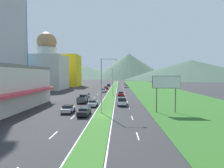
% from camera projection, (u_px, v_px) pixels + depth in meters
% --- Properties ---
extents(ground_plane, '(600.00, 600.00, 0.00)m').
position_uv_depth(ground_plane, '(103.00, 116.00, 33.01)').
color(ground_plane, '#2D2D30').
extents(grass_median, '(3.20, 240.00, 0.06)m').
position_uv_depth(grass_median, '(113.00, 89.00, 92.89)').
color(grass_median, '#387028').
rests_on(grass_median, ground_plane).
extents(grass_verge_right, '(24.00, 240.00, 0.06)m').
position_uv_depth(grass_verge_right, '(155.00, 89.00, 92.11)').
color(grass_verge_right, '#2D6023').
rests_on(grass_verge_right, ground_plane).
extents(lane_dash_left_1, '(0.16, 2.80, 0.01)m').
position_uv_depth(lane_dash_left_1, '(53.00, 135.00, 22.49)').
color(lane_dash_left_1, silver).
rests_on(lane_dash_left_1, ground_plane).
extents(lane_dash_left_2, '(0.16, 2.80, 0.01)m').
position_uv_depth(lane_dash_left_2, '(73.00, 117.00, 31.74)').
color(lane_dash_left_2, silver).
rests_on(lane_dash_left_2, ground_plane).
extents(lane_dash_left_3, '(0.16, 2.80, 0.01)m').
position_uv_depth(lane_dash_left_3, '(83.00, 108.00, 40.98)').
color(lane_dash_left_3, silver).
rests_on(lane_dash_left_3, ground_plane).
extents(lane_dash_left_4, '(0.16, 2.80, 0.01)m').
position_uv_depth(lane_dash_left_4, '(90.00, 102.00, 50.23)').
color(lane_dash_left_4, silver).
rests_on(lane_dash_left_4, ground_plane).
extents(lane_dash_left_5, '(0.16, 2.80, 0.01)m').
position_uv_depth(lane_dash_left_5, '(94.00, 97.00, 59.48)').
color(lane_dash_left_5, silver).
rests_on(lane_dash_left_5, ground_plane).
extents(lane_dash_left_6, '(0.16, 2.80, 0.01)m').
position_uv_depth(lane_dash_left_6, '(98.00, 94.00, 68.72)').
color(lane_dash_left_6, silver).
rests_on(lane_dash_left_6, ground_plane).
extents(lane_dash_left_7, '(0.16, 2.80, 0.01)m').
position_uv_depth(lane_dash_left_7, '(100.00, 92.00, 77.97)').
color(lane_dash_left_7, silver).
rests_on(lane_dash_left_7, ground_plane).
extents(lane_dash_left_8, '(0.16, 2.80, 0.01)m').
position_uv_depth(lane_dash_left_8, '(102.00, 90.00, 87.21)').
color(lane_dash_left_8, silver).
rests_on(lane_dash_left_8, ground_plane).
extents(lane_dash_left_9, '(0.16, 2.80, 0.01)m').
position_uv_depth(lane_dash_left_9, '(104.00, 89.00, 96.46)').
color(lane_dash_left_9, silver).
rests_on(lane_dash_left_9, ground_plane).
extents(lane_dash_left_10, '(0.16, 2.80, 0.01)m').
position_uv_depth(lane_dash_left_10, '(105.00, 87.00, 105.70)').
color(lane_dash_left_10, silver).
rests_on(lane_dash_left_10, ground_plane).
extents(lane_dash_left_11, '(0.16, 2.80, 0.01)m').
position_uv_depth(lane_dash_left_11, '(106.00, 86.00, 114.95)').
color(lane_dash_left_11, silver).
rests_on(lane_dash_left_11, ground_plane).
extents(lane_dash_left_12, '(0.16, 2.80, 0.01)m').
position_uv_depth(lane_dash_left_12, '(107.00, 85.00, 124.19)').
color(lane_dash_left_12, silver).
rests_on(lane_dash_left_12, ground_plane).
extents(lane_dash_left_13, '(0.16, 2.80, 0.01)m').
position_uv_depth(lane_dash_left_13, '(108.00, 85.00, 133.44)').
color(lane_dash_left_13, silver).
rests_on(lane_dash_left_13, ground_plane).
extents(lane_dash_right_1, '(0.16, 2.80, 0.01)m').
position_uv_depth(lane_dash_right_1, '(138.00, 136.00, 22.10)').
color(lane_dash_right_1, silver).
rests_on(lane_dash_right_1, ground_plane).
extents(lane_dash_right_2, '(0.16, 2.80, 0.01)m').
position_uv_depth(lane_dash_right_2, '(132.00, 118.00, 31.35)').
color(lane_dash_right_2, silver).
rests_on(lane_dash_right_2, ground_plane).
extents(lane_dash_right_3, '(0.16, 2.80, 0.01)m').
position_uv_depth(lane_dash_right_3, '(129.00, 108.00, 40.60)').
color(lane_dash_right_3, silver).
rests_on(lane_dash_right_3, ground_plane).
extents(lane_dash_right_4, '(0.16, 2.80, 0.01)m').
position_uv_depth(lane_dash_right_4, '(127.00, 102.00, 49.84)').
color(lane_dash_right_4, silver).
rests_on(lane_dash_right_4, ground_plane).
extents(lane_dash_right_5, '(0.16, 2.80, 0.01)m').
position_uv_depth(lane_dash_right_5, '(126.00, 98.00, 59.09)').
color(lane_dash_right_5, silver).
rests_on(lane_dash_right_5, ground_plane).
extents(lane_dash_right_6, '(0.16, 2.80, 0.01)m').
position_uv_depth(lane_dash_right_6, '(125.00, 94.00, 68.33)').
color(lane_dash_right_6, silver).
rests_on(lane_dash_right_6, ground_plane).
extents(lane_dash_right_7, '(0.16, 2.80, 0.01)m').
position_uv_depth(lane_dash_right_7, '(124.00, 92.00, 77.58)').
color(lane_dash_right_7, silver).
rests_on(lane_dash_right_7, ground_plane).
extents(lane_dash_right_8, '(0.16, 2.80, 0.01)m').
position_uv_depth(lane_dash_right_8, '(124.00, 90.00, 86.82)').
color(lane_dash_right_8, silver).
rests_on(lane_dash_right_8, ground_plane).
extents(lane_dash_right_9, '(0.16, 2.80, 0.01)m').
position_uv_depth(lane_dash_right_9, '(123.00, 89.00, 96.07)').
color(lane_dash_right_9, silver).
rests_on(lane_dash_right_9, ground_plane).
extents(lane_dash_right_10, '(0.16, 2.80, 0.01)m').
position_uv_depth(lane_dash_right_10, '(123.00, 87.00, 105.31)').
color(lane_dash_right_10, silver).
rests_on(lane_dash_right_10, ground_plane).
extents(lane_dash_right_11, '(0.16, 2.80, 0.01)m').
position_uv_depth(lane_dash_right_11, '(123.00, 86.00, 114.56)').
color(lane_dash_right_11, silver).
rests_on(lane_dash_right_11, ground_plane).
extents(lane_dash_right_12, '(0.16, 2.80, 0.01)m').
position_uv_depth(lane_dash_right_12, '(122.00, 85.00, 123.81)').
color(lane_dash_right_12, silver).
rests_on(lane_dash_right_12, ground_plane).
extents(lane_dash_right_13, '(0.16, 2.80, 0.01)m').
position_uv_depth(lane_dash_right_13, '(122.00, 85.00, 133.05)').
color(lane_dash_right_13, silver).
rests_on(lane_dash_right_13, ground_plane).
extents(edge_line_median_left, '(0.16, 240.00, 0.01)m').
position_uv_depth(edge_line_median_left, '(110.00, 89.00, 92.96)').
color(edge_line_median_left, silver).
rests_on(edge_line_median_left, ground_plane).
extents(edge_line_median_right, '(0.16, 240.00, 0.01)m').
position_uv_depth(edge_line_median_right, '(117.00, 89.00, 92.82)').
color(edge_line_median_right, silver).
rests_on(edge_line_median_right, ground_plane).
extents(domed_building, '(17.17, 17.17, 28.06)m').
position_uv_depth(domed_building, '(47.00, 67.00, 91.61)').
color(domed_building, beige).
rests_on(domed_building, ground_plane).
extents(midrise_colored, '(15.53, 15.53, 19.49)m').
position_uv_depth(midrise_colored, '(67.00, 71.00, 115.83)').
color(midrise_colored, yellow).
rests_on(midrise_colored, ground_plane).
extents(hill_far_left, '(133.78, 133.78, 22.60)m').
position_uv_depth(hill_far_left, '(86.00, 72.00, 328.93)').
color(hill_far_left, '#516B56').
rests_on(hill_far_left, ground_plane).
extents(hill_far_center, '(131.26, 131.26, 43.21)m').
position_uv_depth(hill_far_center, '(129.00, 66.00, 316.26)').
color(hill_far_center, '#516B56').
rests_on(hill_far_center, ground_plane).
extents(hill_far_right, '(204.72, 204.72, 28.76)m').
position_uv_depth(hill_far_right, '(191.00, 70.00, 273.27)').
color(hill_far_right, '#3D5647').
rests_on(hill_far_right, ground_plane).
extents(street_lamp_near, '(3.22, 0.46, 10.39)m').
position_uv_depth(street_lamp_near, '(103.00, 82.00, 34.86)').
color(street_lamp_near, '#99999E').
rests_on(street_lamp_near, ground_plane).
extents(street_lamp_mid, '(2.65, 0.39, 9.37)m').
position_uv_depth(street_lamp_mid, '(112.00, 80.00, 64.51)').
color(street_lamp_mid, '#99999E').
rests_on(street_lamp_mid, ground_plane).
extents(billboard_roadside, '(5.32, 0.28, 7.10)m').
position_uv_depth(billboard_roadside, '(166.00, 84.00, 35.38)').
color(billboard_roadside, '#4C4C51').
rests_on(billboard_roadside, ground_plane).
extents(car_0, '(1.92, 4.74, 1.46)m').
position_uv_depth(car_0, '(84.00, 111.00, 33.09)').
color(car_0, black).
rests_on(car_0, ground_plane).
extents(car_1, '(2.03, 4.62, 1.45)m').
position_uv_depth(car_1, '(106.00, 88.00, 92.25)').
color(car_1, maroon).
rests_on(car_1, ground_plane).
extents(car_2, '(2.04, 4.78, 1.52)m').
position_uv_depth(car_2, '(126.00, 86.00, 105.11)').
color(car_2, silver).
rests_on(car_2, ground_plane).
extents(car_3, '(1.99, 4.76, 1.48)m').
position_uv_depth(car_3, '(109.00, 85.00, 115.72)').
color(car_3, navy).
rests_on(car_3, ground_plane).
extents(car_4, '(1.94, 4.66, 1.44)m').
position_uv_depth(car_4, '(125.00, 84.00, 131.06)').
color(car_4, silver).
rests_on(car_4, ground_plane).
extents(car_5, '(1.99, 4.51, 1.49)m').
position_uv_depth(car_5, '(121.00, 94.00, 63.15)').
color(car_5, maroon).
rests_on(car_5, ground_plane).
extents(car_6, '(1.88, 4.79, 1.49)m').
position_uv_depth(car_6, '(104.00, 90.00, 77.73)').
color(car_6, silver).
rests_on(car_6, ground_plane).
extents(car_7, '(2.03, 4.08, 1.51)m').
position_uv_depth(car_7, '(68.00, 109.00, 35.58)').
color(car_7, '#B2B2B7').
rests_on(car_7, ground_plane).
extents(car_8, '(1.95, 4.78, 1.48)m').
position_uv_depth(car_8, '(93.00, 103.00, 42.94)').
color(car_8, '#B2B2B7').
rests_on(car_8, ground_plane).
extents(pickup_truck_0, '(2.18, 5.40, 2.00)m').
position_uv_depth(pickup_truck_0, '(83.00, 99.00, 48.60)').
color(pickup_truck_0, '#515459').
rests_on(pickup_truck_0, ground_plane).
extents(pickup_truck_1, '(2.18, 5.40, 2.00)m').
position_uv_depth(pickup_truck_1, '(122.00, 101.00, 44.20)').
color(pickup_truck_1, silver).
rests_on(pickup_truck_1, ground_plane).
extents(motorcycle_rider, '(0.36, 2.00, 1.80)m').
position_uv_depth(motorcycle_rider, '(89.00, 96.00, 58.17)').
color(motorcycle_rider, black).
rests_on(motorcycle_rider, ground_plane).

